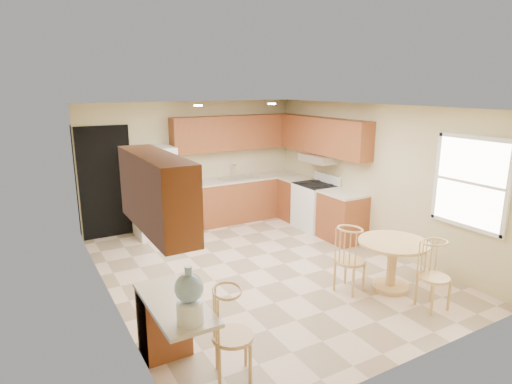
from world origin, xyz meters
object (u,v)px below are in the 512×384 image
stove (315,206)px  water_crock (189,297)px  refrigerator (154,192)px  dining_table (392,258)px  chair_table_b (441,271)px  chair_desk (237,329)px  chair_table_a (355,255)px

stove → water_crock: water_crock is taller
water_crock → refrigerator: bearing=76.9°
stove → dining_table: 2.74m
stove → chair_table_b: (-0.64, -3.39, 0.07)m
dining_table → refrigerator: bearing=119.4°
stove → dining_table: size_ratio=1.14×
water_crock → chair_desk: bearing=-2.4°
chair_table_a → chair_table_b: (0.60, -0.90, -0.02)m
refrigerator → chair_table_a: refrigerator is taller
stove → water_crock: size_ratio=2.07×
refrigerator → water_crock: (-1.05, -4.52, 0.16)m
refrigerator → water_crock: refrigerator is taller
refrigerator → water_crock: size_ratio=3.23×
stove → dining_table: (-0.69, -2.65, -0.00)m
refrigerator → chair_desk: refrigerator is taller
refrigerator → chair_desk: size_ratio=1.83×
dining_table → chair_desk: bearing=-166.5°
refrigerator → stove: bearing=-23.0°
chair_table_a → water_crock: (-2.68, -0.81, 0.45)m
chair_table_a → chair_table_b: size_ratio=1.04×
chair_table_b → water_crock: water_crock is taller
chair_desk → refrigerator: bearing=-167.4°
stove → chair_table_a: (-1.24, -2.49, 0.09)m
chair_table_a → chair_desk: size_ratio=0.99×
stove → chair_table_b: stove is taller
chair_desk → water_crock: bearing=-72.3°
water_crock → chair_table_a: bearing=16.8°
stove → chair_table_b: 3.45m
chair_table_b → refrigerator: bearing=-57.4°
chair_table_a → water_crock: bearing=-91.1°
refrigerator → chair_table_b: bearing=-64.1°
stove → refrigerator: bearing=157.0°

